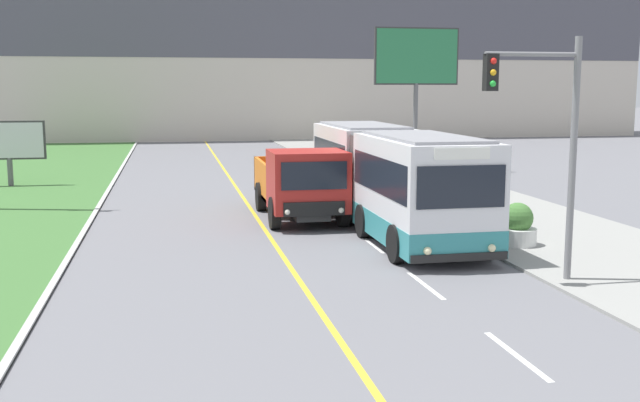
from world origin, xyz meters
TOP-DOWN VIEW (x-y plane):
  - apartment_block_background at (0.00, 64.00)m, footprint 80.00×8.04m
  - city_bus at (3.96, 19.51)m, footprint 2.70×12.36m
  - dump_truck at (1.43, 21.02)m, footprint 2.52×6.49m
  - traffic_light_mast at (5.40, 12.05)m, footprint 2.28×0.32m
  - billboard_large at (9.81, 34.36)m, footprint 4.52×0.24m
  - billboard_small at (-10.07, 32.65)m, footprint 3.21×0.24m
  - planter_round_near at (6.64, 15.80)m, footprint 1.08×1.08m
  - planter_round_second at (6.44, 21.07)m, footprint 1.09×1.09m

SIDE VIEW (x-z plane):
  - planter_round_near at x=6.64m, z-range 0.00..1.20m
  - planter_round_second at x=6.44m, z-range 0.00..1.22m
  - dump_truck at x=1.43m, z-range 0.01..2.47m
  - city_bus at x=3.96m, z-range 0.03..3.19m
  - billboard_small at x=-10.07m, z-range 0.53..3.52m
  - traffic_light_mast at x=5.40m, z-range 0.78..6.37m
  - billboard_large at x=9.81m, z-range 1.99..9.54m
  - apartment_block_background at x=0.00m, z-range 0.00..19.80m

